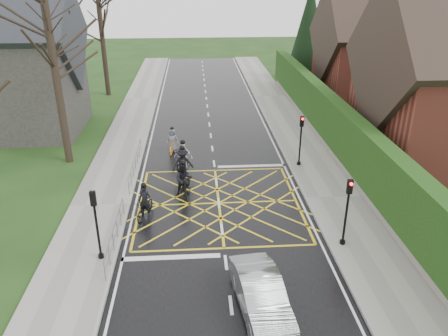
{
  "coord_description": "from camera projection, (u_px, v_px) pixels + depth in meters",
  "views": [
    {
      "loc": [
        -1.08,
        -19.59,
        10.93
      ],
      "look_at": [
        0.37,
        1.48,
        1.3
      ],
      "focal_mm": 35.0,
      "sensor_mm": 36.0,
      "label": 1
    }
  ],
  "objects": [
    {
      "name": "sidewalk_right",
      "position": [
        334.0,
        198.0,
        22.73
      ],
      "size": [
        3.0,
        80.0,
        0.15
      ],
      "primitive_type": "cube",
      "color": "gray",
      "rests_on": "ground"
    },
    {
      "name": "hedge",
      "position": [
        336.0,
        123.0,
        27.44
      ],
      "size": [
        0.9,
        38.0,
        2.8
      ],
      "primitive_type": "cube",
      "color": "#0E330F",
      "rests_on": "stone_wall"
    },
    {
      "name": "traffic_light_se",
      "position": [
        346.0,
        213.0,
        18.2
      ],
      "size": [
        0.24,
        0.31,
        3.21
      ],
      "rotation": [
        0.0,
        0.0,
        3.14
      ],
      "color": "black",
      "rests_on": "ground"
    },
    {
      "name": "conifer",
      "position": [
        309.0,
        33.0,
        44.59
      ],
      "size": [
        4.6,
        4.6,
        10.0
      ],
      "color": "black",
      "rests_on": "ground"
    },
    {
      "name": "car",
      "position": [
        261.0,
        295.0,
        15.06
      ],
      "size": [
        1.95,
        4.29,
        1.37
      ],
      "primitive_type": "imported",
      "rotation": [
        0.0,
        0.0,
        0.12
      ],
      "color": "#A1A4A8",
      "rests_on": "ground"
    },
    {
      "name": "cyclist_rear",
      "position": [
        145.0,
        206.0,
        20.95
      ],
      "size": [
        1.14,
        1.94,
        1.78
      ],
      "rotation": [
        0.0,
        0.0,
        -0.29
      ],
      "color": "black",
      "rests_on": "ground"
    },
    {
      "name": "road",
      "position": [
        219.0,
        203.0,
        22.38
      ],
      "size": [
        9.0,
        80.0,
        0.01
      ],
      "primitive_type": "cube",
      "color": "black",
      "rests_on": "ground"
    },
    {
      "name": "tree_far",
      "position": [
        100.0,
        16.0,
        38.79
      ],
      "size": [
        8.4,
        8.4,
        10.4
      ],
      "color": "black",
      "rests_on": "ground"
    },
    {
      "name": "stone_wall",
      "position": [
        333.0,
        149.0,
        28.17
      ],
      "size": [
        0.5,
        38.0,
        0.7
      ],
      "primitive_type": "cube",
      "color": "slate",
      "rests_on": "ground"
    },
    {
      "name": "tree_near",
      "position": [
        49.0,
        30.0,
        23.98
      ],
      "size": [
        9.24,
        9.24,
        11.44
      ],
      "color": "black",
      "rests_on": "ground"
    },
    {
      "name": "railing_south",
      "position": [
        115.0,
        231.0,
        18.59
      ],
      "size": [
        0.05,
        5.04,
        1.03
      ],
      "color": "slate",
      "rests_on": "ground"
    },
    {
      "name": "cyclist_back",
      "position": [
        184.0,
        183.0,
        22.82
      ],
      "size": [
        0.99,
        2.08,
        2.02
      ],
      "rotation": [
        0.0,
        0.0,
        0.13
      ],
      "color": "black",
      "rests_on": "ground"
    },
    {
      "name": "cyclist_front",
      "position": [
        183.0,
        161.0,
        25.43
      ],
      "size": [
        1.18,
        2.12,
        2.04
      ],
      "rotation": [
        0.0,
        0.0,
        -0.25
      ],
      "color": "black",
      "rests_on": "ground"
    },
    {
      "name": "tree_mid",
      "position": [
        66.0,
        5.0,
        30.88
      ],
      "size": [
        10.08,
        10.08,
        12.48
      ],
      "color": "black",
      "rests_on": "ground"
    },
    {
      "name": "house_far",
      "position": [
        376.0,
        53.0,
        37.84
      ],
      "size": [
        9.8,
        8.8,
        10.3
      ],
      "color": "brown",
      "rests_on": "ground"
    },
    {
      "name": "cyclist_mid",
      "position": [
        183.0,
        168.0,
        24.58
      ],
      "size": [
        1.43,
        2.26,
        2.07
      ],
      "rotation": [
        0.0,
        0.0,
        0.35
      ],
      "color": "black",
      "rests_on": "ground"
    },
    {
      "name": "traffic_light_ne",
      "position": [
        300.0,
        141.0,
        25.82
      ],
      "size": [
        0.24,
        0.31,
        3.21
      ],
      "rotation": [
        0.0,
        0.0,
        3.14
      ],
      "color": "black",
      "rests_on": "ground"
    },
    {
      "name": "traffic_light_sw",
      "position": [
        97.0,
        226.0,
        17.29
      ],
      "size": [
        0.24,
        0.31,
        3.21
      ],
      "color": "black",
      "rests_on": "ground"
    },
    {
      "name": "cyclist_lead",
      "position": [
        173.0,
        143.0,
        28.47
      ],
      "size": [
        0.86,
        1.82,
        1.7
      ],
      "rotation": [
        0.0,
        0.0,
        -0.14
      ],
      "color": "orange",
      "rests_on": "ground"
    },
    {
      "name": "sidewalk_left",
      "position": [
        100.0,
        206.0,
        21.97
      ],
      "size": [
        3.0,
        80.0,
        0.15
      ],
      "primitive_type": "cube",
      "color": "gray",
      "rests_on": "ground"
    },
    {
      "name": "church",
      "position": [
        15.0,
        64.0,
        30.38
      ],
      "size": [
        8.8,
        7.8,
        11.0
      ],
      "color": "#2D2B28",
      "rests_on": "ground"
    },
    {
      "name": "ground",
      "position": [
        219.0,
        203.0,
        22.38
      ],
      "size": [
        120.0,
        120.0,
        0.0
      ],
      "primitive_type": "plane",
      "color": "#193210",
      "rests_on": "ground"
    },
    {
      "name": "railing_north",
      "position": [
        135.0,
        161.0,
        25.39
      ],
      "size": [
        0.05,
        6.04,
        1.03
      ],
      "color": "slate",
      "rests_on": "ground"
    }
  ]
}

